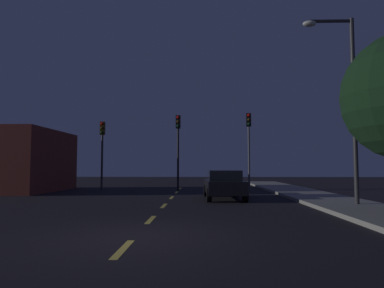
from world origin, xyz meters
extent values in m
plane|color=black|center=(0.00, 7.00, 0.00)|extent=(80.00, 80.00, 0.00)
cube|color=gray|center=(7.50, 7.00, 0.07)|extent=(3.00, 40.00, 0.15)
cube|color=#EACC4C|center=(0.00, -1.20, 0.00)|extent=(0.16, 1.60, 0.01)
cube|color=#EACC4C|center=(0.00, 2.60, 0.00)|extent=(0.16, 1.60, 0.01)
cube|color=#EACC4C|center=(0.00, 6.40, 0.00)|extent=(0.16, 1.60, 0.01)
cube|color=#EACC4C|center=(0.00, 10.20, 0.00)|extent=(0.16, 1.60, 0.01)
cube|color=#EACC4C|center=(0.00, 14.00, 0.00)|extent=(0.16, 1.60, 0.01)
cube|color=#EACC4C|center=(0.00, 17.80, 0.00)|extent=(0.16, 1.60, 0.01)
cylinder|color=#2D2D30|center=(-5.20, 15.23, 2.36)|extent=(0.14, 0.14, 4.71)
cube|color=#382D0C|center=(-5.20, 15.23, 4.26)|extent=(0.32, 0.24, 0.90)
sphere|color=red|center=(-5.20, 15.07, 4.56)|extent=(0.20, 0.20, 0.20)
sphere|color=#3F2D0C|center=(-5.20, 15.07, 4.26)|extent=(0.20, 0.20, 0.20)
sphere|color=#0C3319|center=(-5.20, 15.07, 3.96)|extent=(0.20, 0.20, 0.20)
cylinder|color=black|center=(0.00, 15.23, 2.57)|extent=(0.14, 0.14, 5.14)
cube|color=black|center=(0.00, 15.23, 4.69)|extent=(0.32, 0.24, 0.90)
sphere|color=red|center=(0.00, 15.07, 4.99)|extent=(0.20, 0.20, 0.20)
sphere|color=#3F2D0C|center=(0.00, 15.07, 4.69)|extent=(0.20, 0.20, 0.20)
sphere|color=#0C3319|center=(0.00, 15.07, 4.39)|extent=(0.20, 0.20, 0.20)
cylinder|color=#4C4C51|center=(4.80, 15.23, 2.63)|extent=(0.14, 0.14, 5.26)
cube|color=black|center=(4.80, 15.23, 4.81)|extent=(0.32, 0.24, 0.90)
sphere|color=red|center=(4.80, 15.07, 5.11)|extent=(0.20, 0.20, 0.20)
sphere|color=#3F2D0C|center=(4.80, 15.07, 4.81)|extent=(0.20, 0.20, 0.20)
sphere|color=#0C3319|center=(4.80, 15.07, 4.51)|extent=(0.20, 0.20, 0.20)
cube|color=black|center=(2.71, 9.44, 0.64)|extent=(1.93, 4.19, 0.63)
cube|color=black|center=(2.72, 9.24, 1.20)|extent=(1.64, 1.91, 0.50)
cylinder|color=black|center=(1.82, 10.93, 0.32)|extent=(0.24, 0.65, 0.64)
cylinder|color=black|center=(3.49, 10.99, 0.32)|extent=(0.24, 0.65, 0.64)
cylinder|color=black|center=(1.93, 7.90, 0.32)|extent=(0.24, 0.65, 0.64)
cylinder|color=black|center=(3.60, 7.96, 0.32)|extent=(0.24, 0.65, 0.64)
cylinder|color=#2D2D30|center=(7.80, 5.93, 3.88)|extent=(0.18, 0.18, 7.76)
cube|color=black|center=(6.94, 5.93, 7.66)|extent=(1.73, 0.10, 0.10)
ellipsoid|color=silver|center=(6.07, 5.93, 7.56)|extent=(0.56, 0.36, 0.24)
cube|color=maroon|center=(-10.83, 14.57, 2.02)|extent=(5.67, 7.25, 4.05)
camera|label=1|loc=(1.55, -8.13, 1.64)|focal=32.26mm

